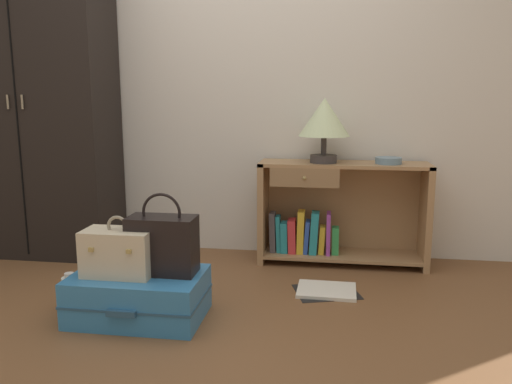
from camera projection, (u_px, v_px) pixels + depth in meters
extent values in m
plane|color=brown|center=(174.00, 343.00, 2.28)|extent=(9.00, 9.00, 0.00)
cube|color=silver|center=(235.00, 66.00, 3.50)|extent=(6.40, 0.10, 2.60)
cube|color=black|center=(36.00, 102.00, 3.45)|extent=(1.02, 0.45, 2.11)
cube|color=black|center=(16.00, 102.00, 3.23)|extent=(0.01, 0.01, 2.01)
cylinder|color=gray|center=(8.00, 102.00, 3.23)|extent=(0.01, 0.01, 0.09)
cylinder|color=gray|center=(22.00, 102.00, 3.22)|extent=(0.01, 0.01, 0.09)
cube|color=#A37A51|center=(263.00, 211.00, 3.41)|extent=(0.04, 0.31, 0.67)
cube|color=#A37A51|center=(425.00, 216.00, 3.26)|extent=(0.04, 0.31, 0.67)
cube|color=#A37A51|center=(344.00, 164.00, 3.28)|extent=(1.09, 0.31, 0.02)
cube|color=#A37A51|center=(341.00, 255.00, 3.39)|extent=(1.01, 0.31, 0.02)
cube|color=#A37A51|center=(342.00, 209.00, 3.48)|extent=(1.01, 0.01, 0.65)
cube|color=#8F6B47|center=(304.00, 178.00, 3.19)|extent=(0.44, 0.02, 0.12)
sphere|color=#9E844C|center=(304.00, 178.00, 3.17)|extent=(0.02, 0.02, 0.02)
cube|color=#4C474C|center=(273.00, 232.00, 3.41)|extent=(0.05, 0.10, 0.27)
cube|color=teal|center=(279.00, 234.00, 3.40)|extent=(0.04, 0.09, 0.25)
cube|color=teal|center=(284.00, 237.00, 3.40)|extent=(0.05, 0.11, 0.20)
cube|color=red|center=(292.00, 236.00, 3.39)|extent=(0.06, 0.12, 0.23)
cube|color=gold|center=(301.00, 232.00, 3.38)|extent=(0.05, 0.11, 0.29)
cube|color=#2D51B2|center=(307.00, 237.00, 3.38)|extent=(0.04, 0.11, 0.22)
cube|color=teal|center=(314.00, 233.00, 3.36)|extent=(0.06, 0.12, 0.28)
cube|color=gold|center=(322.00, 240.00, 3.37)|extent=(0.05, 0.09, 0.19)
cube|color=purple|center=(328.00, 233.00, 3.35)|extent=(0.03, 0.13, 0.28)
cube|color=green|center=(335.00, 240.00, 3.35)|extent=(0.05, 0.08, 0.18)
cylinder|color=#3D3838|center=(323.00, 159.00, 3.27)|extent=(0.17, 0.17, 0.05)
cylinder|color=#3D3838|center=(324.00, 146.00, 3.25)|extent=(0.04, 0.04, 0.12)
cone|color=beige|center=(324.00, 117.00, 3.22)|extent=(0.33, 0.33, 0.24)
cylinder|color=slate|center=(388.00, 161.00, 3.22)|extent=(0.17, 0.17, 0.04)
cube|color=teal|center=(139.00, 296.00, 2.53)|extent=(0.64, 0.41, 0.23)
cube|color=#285071|center=(139.00, 296.00, 2.53)|extent=(0.65, 0.42, 0.01)
cube|color=#285071|center=(121.00, 314.00, 2.32)|extent=(0.14, 0.02, 0.03)
cube|color=beige|center=(119.00, 253.00, 2.47)|extent=(0.34, 0.18, 0.23)
torus|color=gray|center=(117.00, 226.00, 2.45)|extent=(0.11, 0.02, 0.11)
cube|color=tan|center=(91.00, 250.00, 2.38)|extent=(0.02, 0.01, 0.02)
cube|color=tan|center=(129.00, 251.00, 2.36)|extent=(0.02, 0.01, 0.02)
cube|color=black|center=(163.00, 245.00, 2.50)|extent=(0.33, 0.17, 0.28)
torus|color=black|center=(161.00, 213.00, 2.47)|extent=(0.20, 0.01, 0.20)
cylinder|color=white|center=(70.00, 292.00, 2.66)|extent=(0.08, 0.08, 0.16)
cylinder|color=silver|center=(69.00, 275.00, 2.65)|extent=(0.05, 0.05, 0.02)
cube|color=white|center=(327.00, 290.00, 2.88)|extent=(0.33, 0.27, 0.02)
cube|color=black|center=(327.00, 292.00, 2.88)|extent=(0.41, 0.36, 0.01)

